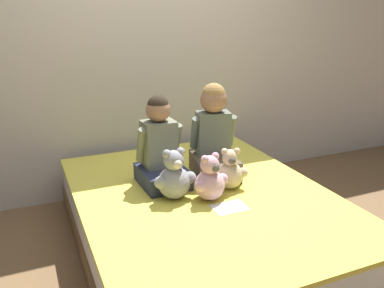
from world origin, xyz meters
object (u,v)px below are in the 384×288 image
(teddy_bear_held_by_left_child, at_px, (174,178))
(teddy_bear_held_by_right_child, at_px, (230,171))
(child_on_left, at_px, (160,149))
(child_on_right, at_px, (214,137))
(sign_card, at_px, (230,208))
(bed, at_px, (203,221))
(teddy_bear_between_children, at_px, (210,181))

(teddy_bear_held_by_left_child, xyz_separation_m, teddy_bear_held_by_right_child, (0.39, -0.01, -0.02))
(child_on_left, xyz_separation_m, teddy_bear_held_by_right_child, (0.39, -0.26, -0.13))
(child_on_right, bearing_deg, teddy_bear_held_by_right_child, -80.04)
(child_on_right, bearing_deg, teddy_bear_held_by_left_child, -135.90)
(child_on_left, bearing_deg, sign_card, -65.60)
(bed, relative_size, child_on_right, 3.10)
(child_on_left, distance_m, teddy_bear_held_by_right_child, 0.49)
(child_on_left, relative_size, teddy_bear_held_by_right_child, 2.17)
(teddy_bear_held_by_left_child, bearing_deg, teddy_bear_held_by_right_child, -3.24)
(sign_card, bearing_deg, child_on_left, 116.30)
(bed, xyz_separation_m, sign_card, (0.06, -0.24, 0.21))
(child_on_left, bearing_deg, teddy_bear_held_by_right_child, -35.64)
(teddy_bear_held_by_left_child, height_order, teddy_bear_held_by_right_child, teddy_bear_held_by_left_child)
(teddy_bear_held_by_right_child, bearing_deg, bed, -162.25)
(teddy_bear_held_by_left_child, distance_m, sign_card, 0.39)
(teddy_bear_held_by_left_child, relative_size, teddy_bear_held_by_right_child, 1.17)
(child_on_right, bearing_deg, child_on_left, -168.67)
(teddy_bear_held_by_right_child, bearing_deg, child_on_right, 102.61)
(child_on_right, distance_m, teddy_bear_held_by_right_child, 0.31)
(child_on_right, bearing_deg, bed, -115.11)
(teddy_bear_between_children, relative_size, sign_card, 1.44)
(sign_card, bearing_deg, teddy_bear_between_children, 110.55)
(bed, bearing_deg, child_on_right, 53.38)
(teddy_bear_held_by_left_child, distance_m, teddy_bear_held_by_right_child, 0.39)
(teddy_bear_held_by_left_child, xyz_separation_m, sign_card, (0.25, -0.26, -0.14))
(child_on_right, relative_size, sign_card, 3.14)
(teddy_bear_held_by_right_child, height_order, teddy_bear_between_children, teddy_bear_between_children)
(teddy_bear_held_by_right_child, bearing_deg, sign_card, -103.96)
(teddy_bear_held_by_right_child, xyz_separation_m, sign_card, (-0.14, -0.26, -0.12))
(bed, xyz_separation_m, teddy_bear_held_by_right_child, (0.20, 0.01, 0.32))
(teddy_bear_held_by_left_child, relative_size, teddy_bear_between_children, 1.09)
(teddy_bear_held_by_left_child, distance_m, teddy_bear_between_children, 0.22)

